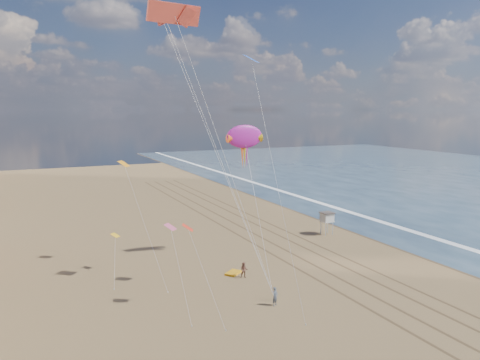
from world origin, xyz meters
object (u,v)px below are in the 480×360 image
grounded_kite (233,273)px  show_kite (245,137)px  kite_flyer_b (244,270)px  lifeguard_stand (327,217)px  kite_flyer_a (275,296)px

grounded_kite → show_kite: bearing=16.8°
grounded_kite → show_kite: show_kite is taller
grounded_kite → kite_flyer_b: bearing=-108.8°
lifeguard_stand → show_kite: 19.49m
show_kite → kite_flyer_b: 16.20m
show_kite → kite_flyer_a: show_kite is taller
grounded_kite → lifeguard_stand: bearing=-11.9°
lifeguard_stand → grounded_kite: bearing=-154.2°
lifeguard_stand → show_kite: show_kite is taller
kite_flyer_a → kite_flyer_b: size_ratio=1.02×
show_kite → grounded_kite: bearing=-125.4°
kite_flyer_a → kite_flyer_b: 7.79m
grounded_kite → kite_flyer_a: 9.40m
kite_flyer_b → grounded_kite: bearing=139.6°
kite_flyer_a → grounded_kite: bearing=62.1°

